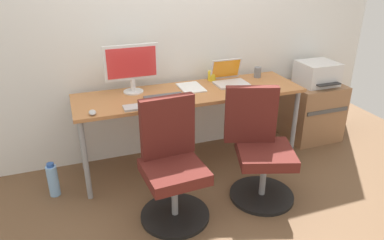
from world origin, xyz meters
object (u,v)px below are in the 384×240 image
Objects in this scene: office_chair_right at (259,150)px; printer at (317,73)px; side_cabinet at (312,111)px; coffee_mug at (212,76)px; desktop_monitor at (132,65)px; open_laptop at (229,78)px; office_chair_left at (172,166)px; water_bottle_on_floor at (53,180)px.

printer is (1.09, 0.76, 0.32)m from office_chair_right.
side_cabinet is 6.78× the size of coffee_mug.
desktop_monitor is 1.55× the size of open_laptop.
printer is (1.84, 0.76, 0.32)m from office_chair_left.
office_chair_left is at bearing -136.71° from open_laptop.
water_bottle_on_floor is at bearing -161.42° from desktop_monitor.
side_cabinet is 1.56× the size of printer.
office_chair_left reaches higher than coffee_mug.
side_cabinet is (1.09, 0.76, -0.11)m from office_chair_right.
open_laptop is at bearing 179.46° from side_cabinet.
office_chair_left is 1.51× the size of side_cabinet.
printer is at bearing -1.90° from desktop_monitor.
side_cabinet is 2.01× the size of open_laptop.
water_bottle_on_floor is at bearing -173.03° from open_laptop.
office_chair_right is (0.75, -0.00, 0.00)m from office_chair_left.
desktop_monitor is 0.83m from coffee_mug.
water_bottle_on_floor is (-0.89, 0.56, -0.28)m from office_chair_left.
office_chair_right reaches higher than coffee_mug.
side_cabinet is 1.25m from coffee_mug.
side_cabinet is 2.01× the size of water_bottle_on_floor.
office_chair_right is 1.75m from water_bottle_on_floor.
office_chair_left is 1.09m from water_bottle_on_floor.
office_chair_right is at bearing -86.50° from coffee_mug.
coffee_mug is at bearing 93.50° from office_chair_right.
office_chair_right reaches higher than printer.
open_laptop is at bearing 43.29° from office_chair_left.
water_bottle_on_floor is at bearing -175.83° from side_cabinet.
desktop_monitor reaches higher than office_chair_left.
coffee_mug reaches higher than water_bottle_on_floor.
office_chair_right is 1.51× the size of side_cabinet.
office_chair_left is 2.00m from side_cabinet.
side_cabinet is 2.74m from water_bottle_on_floor.
office_chair_left is 3.03× the size of open_laptop.
office_chair_right is 2.35× the size of printer.
office_chair_right is 10.22× the size of coffee_mug.
water_bottle_on_floor is (-1.63, 0.57, -0.28)m from office_chair_right.
office_chair_right is at bearing -44.15° from desktop_monitor.
office_chair_right is at bearing -145.08° from printer.
office_chair_right reaches higher than water_bottle_on_floor.
coffee_mug is (-0.06, 0.90, 0.37)m from office_chair_right.
desktop_monitor is at bearing 176.66° from open_laptop.
office_chair_right is 1.34m from side_cabinet.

